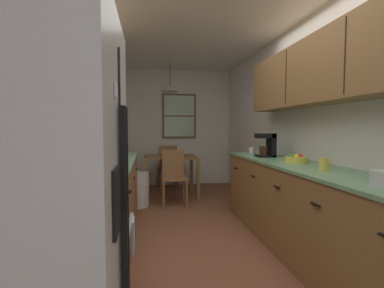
# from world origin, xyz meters

# --- Properties ---
(ground_plane) EXTENTS (12.00, 12.00, 0.00)m
(ground_plane) POSITION_xyz_m (0.00, 1.00, 0.00)
(ground_plane) COLOR brown
(wall_left) EXTENTS (0.10, 9.00, 2.55)m
(wall_left) POSITION_xyz_m (-1.35, 1.00, 1.27)
(wall_left) COLOR white
(wall_left) RESTS_ON ground
(wall_right) EXTENTS (0.10, 9.00, 2.55)m
(wall_right) POSITION_xyz_m (1.35, 1.00, 1.27)
(wall_right) COLOR white
(wall_right) RESTS_ON ground
(wall_back) EXTENTS (4.40, 0.10, 2.55)m
(wall_back) POSITION_xyz_m (0.00, 3.65, 1.27)
(wall_back) COLOR white
(wall_back) RESTS_ON ground
(ceiling_slab) EXTENTS (4.40, 9.00, 0.08)m
(ceiling_slab) POSITION_xyz_m (0.00, 1.00, 2.59)
(ceiling_slab) COLOR white
(refrigerator) EXTENTS (0.69, 0.74, 1.70)m
(refrigerator) POSITION_xyz_m (-0.97, -1.28, 0.85)
(refrigerator) COLOR silver
(refrigerator) RESTS_ON ground
(stove_range) EXTENTS (0.66, 0.60, 1.10)m
(stove_range) POSITION_xyz_m (-0.99, -0.59, 0.47)
(stove_range) COLOR black
(stove_range) RESTS_ON ground
(microwave_over_range) EXTENTS (0.39, 0.61, 0.34)m
(microwave_over_range) POSITION_xyz_m (-1.11, -0.59, 1.66)
(microwave_over_range) COLOR silver
(counter_left) EXTENTS (0.64, 2.08, 0.90)m
(counter_left) POSITION_xyz_m (-1.00, 0.76, 0.45)
(counter_left) COLOR olive
(counter_left) RESTS_ON ground
(upper_cabinets_left) EXTENTS (0.33, 2.16, 0.73)m
(upper_cabinets_left) POSITION_xyz_m (-1.14, 0.71, 1.87)
(upper_cabinets_left) COLOR olive
(counter_right) EXTENTS (0.64, 3.04, 0.90)m
(counter_right) POSITION_xyz_m (1.00, 0.04, 0.45)
(counter_right) COLOR olive
(counter_right) RESTS_ON ground
(upper_cabinets_right) EXTENTS (0.33, 2.72, 0.64)m
(upper_cabinets_right) POSITION_xyz_m (1.14, -0.01, 1.82)
(upper_cabinets_right) COLOR olive
(dining_table) EXTENTS (0.99, 0.83, 0.74)m
(dining_table) POSITION_xyz_m (-0.12, 2.67, 0.63)
(dining_table) COLOR brown
(dining_table) RESTS_ON ground
(dining_chair_near) EXTENTS (0.40, 0.40, 0.90)m
(dining_chair_near) POSITION_xyz_m (-0.11, 2.05, 0.50)
(dining_chair_near) COLOR olive
(dining_chair_near) RESTS_ON ground
(dining_chair_far) EXTENTS (0.41, 0.41, 0.90)m
(dining_chair_far) POSITION_xyz_m (-0.12, 3.29, 0.50)
(dining_chair_far) COLOR olive
(dining_chair_far) RESTS_ON ground
(pendant_light) EXTENTS (0.32, 0.32, 0.61)m
(pendant_light) POSITION_xyz_m (-0.12, 2.67, 1.99)
(pendant_light) COLOR black
(back_window) EXTENTS (0.74, 0.05, 0.98)m
(back_window) POSITION_xyz_m (0.16, 3.58, 1.53)
(back_window) COLOR brown
(trash_bin) EXTENTS (0.36, 0.36, 0.55)m
(trash_bin) POSITION_xyz_m (-0.70, 2.02, 0.28)
(trash_bin) COLOR silver
(trash_bin) RESTS_ON ground
(storage_canister) EXTENTS (0.11, 0.11, 0.17)m
(storage_canister) POSITION_xyz_m (-1.00, 0.03, 0.98)
(storage_canister) COLOR #D84C19
(storage_canister) RESTS_ON counter_left
(dish_towel) EXTENTS (0.02, 0.16, 0.24)m
(dish_towel) POSITION_xyz_m (-0.64, -0.44, 0.50)
(dish_towel) COLOR silver
(coffee_maker) EXTENTS (0.22, 0.18, 0.30)m
(coffee_maker) POSITION_xyz_m (0.97, 0.85, 1.06)
(coffee_maker) COLOR black
(coffee_maker) RESTS_ON counter_right
(mug_by_coffeemaker) EXTENTS (0.11, 0.07, 0.09)m
(mug_by_coffeemaker) POSITION_xyz_m (0.97, 1.38, 0.94)
(mug_by_coffeemaker) COLOR white
(mug_by_coffeemaker) RESTS_ON counter_right
(mug_spare) EXTENTS (0.12, 0.08, 0.11)m
(mug_spare) POSITION_xyz_m (0.97, -0.27, 0.96)
(mug_spare) COLOR #E5CC4C
(mug_spare) RESTS_ON counter_right
(fruit_bowl) EXTENTS (0.24, 0.24, 0.09)m
(fruit_bowl) POSITION_xyz_m (1.03, 0.27, 0.94)
(fruit_bowl) COLOR #E5D14C
(fruit_bowl) RESTS_ON counter_right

